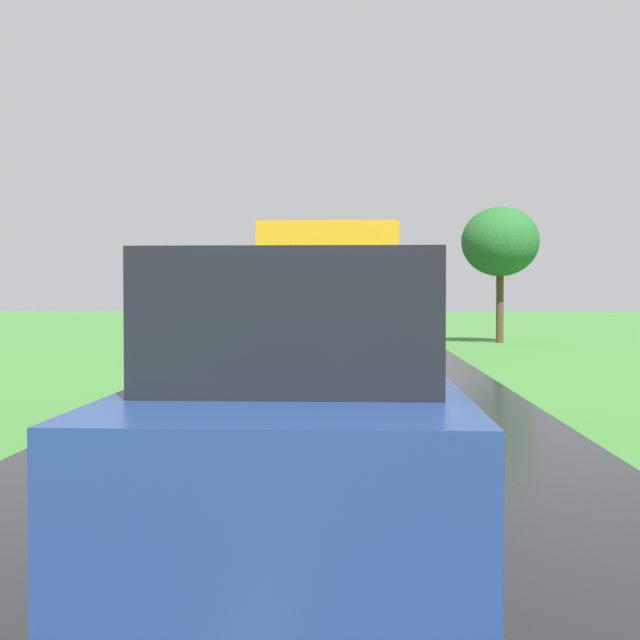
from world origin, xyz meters
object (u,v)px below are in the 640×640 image
banana_truck_far (340,306)px  roadside_tree_near_left (500,242)px  following_car (301,416)px  banana_truck_near (327,317)px

banana_truck_far → roadside_tree_near_left: roadside_tree_near_left is taller
roadside_tree_near_left → following_car: 29.27m
banana_truck_near → following_car: (0.15, -7.72, -0.40)m
roadside_tree_near_left → banana_truck_near: bearing=-105.4°
banana_truck_near → following_car: size_ratio=1.42×
banana_truck_far → roadside_tree_near_left: 9.12m
banana_truck_near → following_car: bearing=-88.9°
following_car → roadside_tree_near_left: bearing=78.9°
banana_truck_near → following_car: 7.73m
banana_truck_near → roadside_tree_near_left: roadside_tree_near_left is taller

